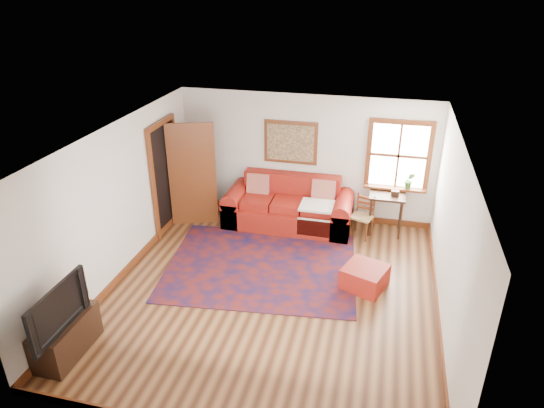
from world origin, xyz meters
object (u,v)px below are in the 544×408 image
(red_ottoman, at_px, (365,277))
(media_cabinet, at_px, (66,336))
(red_leather_sofa, at_px, (289,210))
(ladder_back_chair, at_px, (363,214))
(side_table, at_px, (387,201))

(red_ottoman, distance_m, media_cabinet, 4.40)
(red_leather_sofa, xyz_separation_m, ladder_back_chair, (1.44, -0.10, 0.11))
(side_table, xyz_separation_m, ladder_back_chair, (-0.41, -0.21, -0.23))
(red_ottoman, bearing_deg, side_table, 102.87)
(side_table, relative_size, media_cabinet, 0.83)
(ladder_back_chair, bearing_deg, red_leather_sofa, 175.98)
(red_ottoman, distance_m, ladder_back_chair, 1.72)
(red_leather_sofa, height_order, side_table, red_leather_sofa)
(red_leather_sofa, height_order, ladder_back_chair, red_leather_sofa)
(red_leather_sofa, distance_m, ladder_back_chair, 1.45)
(media_cabinet, bearing_deg, side_table, 48.07)
(ladder_back_chair, bearing_deg, media_cabinet, -130.21)
(red_ottoman, height_order, media_cabinet, media_cabinet)
(red_leather_sofa, relative_size, media_cabinet, 2.58)
(red_leather_sofa, xyz_separation_m, red_ottoman, (1.61, -1.80, -0.14))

